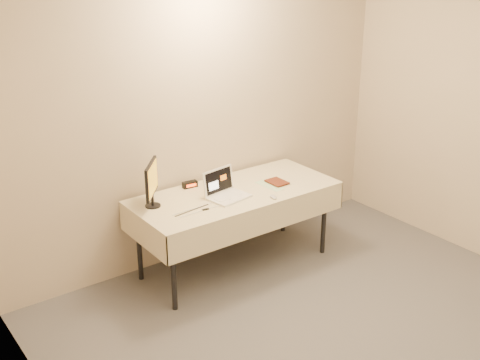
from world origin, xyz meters
TOP-DOWN VIEW (x-y plane):
  - back_wall at (0.00, 2.50)m, footprint 4.00×0.10m
  - table at (0.00, 2.05)m, footprint 1.86×0.81m
  - laptop at (-0.14, 2.00)m, footprint 0.38×0.32m
  - monitor at (-0.74, 2.19)m, footprint 0.26×0.30m
  - book at (0.35, 1.98)m, footprint 0.15×0.02m
  - alarm_clock at (-0.27, 2.36)m, footprint 0.14×0.07m
  - clicker at (0.17, 1.73)m, footprint 0.06×0.10m
  - paper_form at (0.33, 1.97)m, footprint 0.13×0.30m
  - usb_dongle at (-0.43, 1.87)m, footprint 0.06×0.03m

SIDE VIEW (x-z plane):
  - table at x=0.00m, z-range 0.31..1.05m
  - paper_form at x=0.33m, z-range 0.74..0.74m
  - usb_dongle at x=-0.43m, z-range 0.74..0.75m
  - clicker at x=0.17m, z-range 0.74..0.76m
  - alarm_clock at x=-0.27m, z-range 0.74..0.79m
  - laptop at x=-0.14m, z-range 0.68..0.91m
  - book at x=0.35m, z-range 0.74..0.94m
  - monitor at x=-0.74m, z-range 0.77..1.16m
  - back_wall at x=0.00m, z-range 0.00..2.70m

